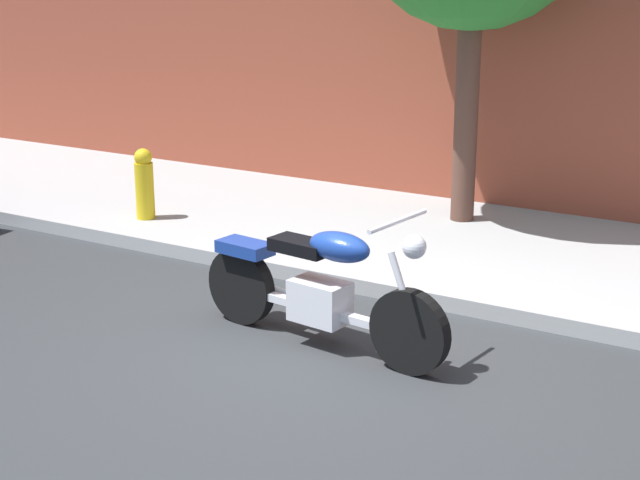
% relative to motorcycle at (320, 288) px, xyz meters
% --- Properties ---
extents(ground_plane, '(60.00, 60.00, 0.00)m').
position_rel_motorcycle_xyz_m(ground_plane, '(0.04, -0.22, -0.47)').
color(ground_plane, '#303335').
extents(sidewalk, '(23.95, 3.13, 0.14)m').
position_rel_motorcycle_xyz_m(sidewalk, '(0.04, 2.73, -0.40)').
color(sidewalk, '#A3A3A3').
rests_on(sidewalk, ground).
extents(motorcycle, '(2.23, 0.71, 1.12)m').
position_rel_motorcycle_xyz_m(motorcycle, '(0.00, 0.00, 0.00)').
color(motorcycle, black).
rests_on(motorcycle, ground).
extents(fire_hydrant, '(0.20, 0.20, 0.91)m').
position_rel_motorcycle_xyz_m(fire_hydrant, '(-3.26, 1.78, -0.01)').
color(fire_hydrant, gold).
rests_on(fire_hydrant, ground).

